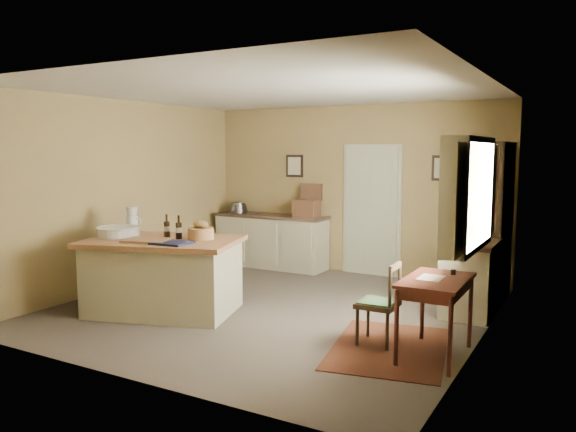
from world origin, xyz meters
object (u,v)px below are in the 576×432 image
writing_desk (436,288)px  right_cabinet (472,276)px  work_island (163,273)px  desk_chair (378,304)px  shelving_unit (498,222)px  sideboard (272,239)px

writing_desk → right_cabinet: bearing=90.0°
writing_desk → right_cabinet: right_cabinet is taller
work_island → writing_desk: size_ratio=2.24×
work_island → right_cabinet: size_ratio=1.95×
desk_chair → right_cabinet: right_cabinet is taller
writing_desk → right_cabinet: 1.71m
shelving_unit → desk_chair: bearing=-107.4°
desk_chair → shelving_unit: bearing=71.5°
writing_desk → shelving_unit: 2.51m
writing_desk → shelving_unit: shelving_unit is taller
sideboard → desk_chair: (2.94, -2.79, -0.06)m
right_cabinet → shelving_unit: shelving_unit is taller
sideboard → right_cabinet: sideboard is taller
work_island → shelving_unit: size_ratio=1.00×
sideboard → writing_desk: sideboard is taller
desk_chair → right_cabinet: bearing=68.7°
right_cabinet → shelving_unit: 0.99m
desk_chair → work_island: bearing=-177.3°
desk_chair → sideboard: bearing=135.4°
desk_chair → shelving_unit: size_ratio=0.40×
work_island → writing_desk: (3.31, 0.12, 0.19)m
sideboard → desk_chair: bearing=-43.5°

